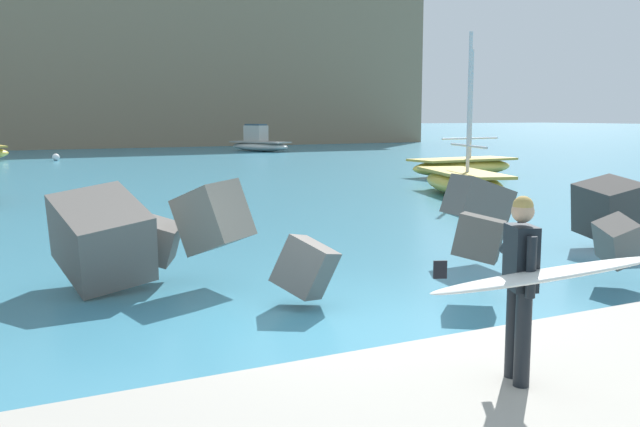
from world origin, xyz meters
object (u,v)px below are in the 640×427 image
at_px(boat_near_centre, 463,182).
at_px(boat_mid_centre, 259,143).
at_px(boat_near_left, 463,166).
at_px(mooring_buoy_middle, 56,157).
at_px(surfer_with_board, 528,277).

bearing_deg(boat_near_centre, boat_mid_centre, 80.29).
distance_m(boat_near_left, boat_mid_centre, 25.40).
relative_size(boat_near_centre, mooring_buoy_middle, 12.89).
distance_m(boat_near_centre, boat_mid_centre, 32.03).
relative_size(boat_near_left, boat_near_centre, 1.00).
bearing_deg(boat_near_centre, boat_near_left, 51.55).
bearing_deg(boat_near_left, mooring_buoy_middle, 126.40).
bearing_deg(boat_mid_centre, mooring_buoy_middle, -161.83).
height_order(surfer_with_board, boat_mid_centre, boat_mid_centre).
relative_size(boat_near_centre, boat_mid_centre, 1.02).
relative_size(surfer_with_board, mooring_buoy_middle, 4.71).
bearing_deg(boat_mid_centre, boat_near_centre, -99.71).
bearing_deg(boat_mid_centre, boat_near_left, -91.12).
bearing_deg(boat_near_left, boat_near_centre, -128.45).
relative_size(surfer_with_board, boat_near_centre, 0.37).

